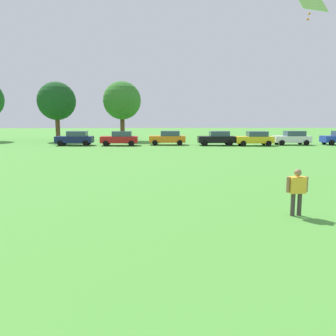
{
  "coord_description": "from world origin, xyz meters",
  "views": [
    {
      "loc": [
        2.29,
        -0.36,
        3.24
      ],
      "look_at": [
        2.57,
        9.4,
        1.81
      ],
      "focal_mm": 36.74,
      "sensor_mm": 36.0,
      "label": 1
    }
  ],
  "objects_px": {
    "tree_center": "(57,101)",
    "kite": "(311,3)",
    "parked_car_yellow_4": "(255,138)",
    "tree_far_right": "(122,101)",
    "parked_car_orange_2": "(168,138)",
    "adult_bystander": "(297,188)",
    "parked_car_white_5": "(292,138)",
    "parked_car_navy_0": "(75,138)",
    "parked_car_black_3": "(217,138)",
    "parked_car_red_1": "(120,138)"
  },
  "relations": [
    {
      "from": "tree_center",
      "to": "kite",
      "type": "bearing_deg",
      "value": -59.35
    },
    {
      "from": "parked_car_yellow_4",
      "to": "tree_far_right",
      "type": "bearing_deg",
      "value": -30.48
    },
    {
      "from": "parked_car_orange_2",
      "to": "parked_car_yellow_4",
      "type": "bearing_deg",
      "value": 171.84
    },
    {
      "from": "adult_bystander",
      "to": "parked_car_white_5",
      "type": "bearing_deg",
      "value": 63.72
    },
    {
      "from": "parked_car_navy_0",
      "to": "parked_car_white_5",
      "type": "distance_m",
      "value": 25.92
    },
    {
      "from": "adult_bystander",
      "to": "parked_car_black_3",
      "type": "distance_m",
      "value": 29.63
    },
    {
      "from": "parked_car_navy_0",
      "to": "parked_car_orange_2",
      "type": "distance_m",
      "value": 10.97
    },
    {
      "from": "adult_bystander",
      "to": "parked_car_red_1",
      "type": "xyz_separation_m",
      "value": [
        -9.05,
        29.56,
        -0.08
      ]
    },
    {
      "from": "kite",
      "to": "parked_car_yellow_4",
      "type": "relative_size",
      "value": 0.34
    },
    {
      "from": "adult_bystander",
      "to": "parked_car_white_5",
      "type": "distance_m",
      "value": 32.07
    },
    {
      "from": "parked_car_navy_0",
      "to": "parked_car_black_3",
      "type": "relative_size",
      "value": 1.0
    },
    {
      "from": "parked_car_white_5",
      "to": "parked_car_yellow_4",
      "type": "bearing_deg",
      "value": 11.48
    },
    {
      "from": "adult_bystander",
      "to": "parked_car_red_1",
      "type": "relative_size",
      "value": 0.37
    },
    {
      "from": "kite",
      "to": "parked_car_yellow_4",
      "type": "xyz_separation_m",
      "value": [
        5.11,
        25.39,
        -7.0
      ]
    },
    {
      "from": "kite",
      "to": "parked_car_navy_0",
      "type": "xyz_separation_m",
      "value": [
        -15.99,
        26.36,
        -7.0
      ]
    },
    {
      "from": "parked_car_orange_2",
      "to": "parked_car_black_3",
      "type": "height_order",
      "value": "same"
    },
    {
      "from": "parked_car_black_3",
      "to": "tree_far_right",
      "type": "bearing_deg",
      "value": -36.9
    },
    {
      "from": "kite",
      "to": "parked_car_black_3",
      "type": "bearing_deg",
      "value": 88.29
    },
    {
      "from": "parked_car_navy_0",
      "to": "parked_car_black_3",
      "type": "xyz_separation_m",
      "value": [
        16.76,
        -0.37,
        0.0
      ]
    },
    {
      "from": "parked_car_yellow_4",
      "to": "parked_car_white_5",
      "type": "relative_size",
      "value": 1.0
    },
    {
      "from": "parked_car_navy_0",
      "to": "tree_center",
      "type": "xyz_separation_m",
      "value": [
        -4.2,
        7.72,
        4.64
      ]
    },
    {
      "from": "parked_car_navy_0",
      "to": "tree_center",
      "type": "relative_size",
      "value": 0.53
    },
    {
      "from": "parked_car_orange_2",
      "to": "parked_car_yellow_4",
      "type": "height_order",
      "value": "same"
    },
    {
      "from": "parked_car_black_3",
      "to": "tree_center",
      "type": "height_order",
      "value": "tree_center"
    },
    {
      "from": "parked_car_red_1",
      "to": "tree_center",
      "type": "distance_m",
      "value": 13.3
    },
    {
      "from": "parked_car_red_1",
      "to": "parked_car_black_3",
      "type": "relative_size",
      "value": 1.0
    },
    {
      "from": "parked_car_yellow_4",
      "to": "tree_far_right",
      "type": "distance_m",
      "value": 19.62
    },
    {
      "from": "parked_car_navy_0",
      "to": "tree_far_right",
      "type": "distance_m",
      "value": 10.97
    },
    {
      "from": "adult_bystander",
      "to": "tree_center",
      "type": "bearing_deg",
      "value": 111.11
    },
    {
      "from": "parked_car_red_1",
      "to": "tree_far_right",
      "type": "bearing_deg",
      "value": -86.19
    },
    {
      "from": "parked_car_red_1",
      "to": "tree_center",
      "type": "xyz_separation_m",
      "value": [
        -9.5,
        8.06,
        4.64
      ]
    },
    {
      "from": "parked_car_navy_0",
      "to": "parked_car_orange_2",
      "type": "relative_size",
      "value": 1.0
    },
    {
      "from": "parked_car_white_5",
      "to": "kite",
      "type": "bearing_deg",
      "value": 69.36
    },
    {
      "from": "adult_bystander",
      "to": "parked_car_black_3",
      "type": "xyz_separation_m",
      "value": [
        2.41,
        29.53,
        -0.08
      ]
    },
    {
      "from": "parked_car_black_3",
      "to": "parked_car_yellow_4",
      "type": "relative_size",
      "value": 1.0
    },
    {
      "from": "parked_car_black_3",
      "to": "parked_car_yellow_4",
      "type": "bearing_deg",
      "value": 172.18
    },
    {
      "from": "parked_car_red_1",
      "to": "tree_far_right",
      "type": "xyz_separation_m",
      "value": [
        -0.6,
        9.02,
        4.77
      ]
    },
    {
      "from": "adult_bystander",
      "to": "tree_center",
      "type": "relative_size",
      "value": 0.19
    },
    {
      "from": "kite",
      "to": "tree_far_right",
      "type": "relative_size",
      "value": 0.17
    },
    {
      "from": "parked_car_navy_0",
      "to": "tree_far_right",
      "type": "xyz_separation_m",
      "value": [
        4.7,
        8.68,
        4.77
      ]
    },
    {
      "from": "adult_bystander",
      "to": "parked_car_orange_2",
      "type": "distance_m",
      "value": 30.58
    },
    {
      "from": "parked_car_navy_0",
      "to": "parked_car_black_3",
      "type": "bearing_deg",
      "value": 178.72
    },
    {
      "from": "parked_car_orange_2",
      "to": "tree_far_right",
      "type": "bearing_deg",
      "value": -52.65
    },
    {
      "from": "parked_car_navy_0",
      "to": "parked_car_yellow_4",
      "type": "bearing_deg",
      "value": 177.37
    },
    {
      "from": "parked_car_red_1",
      "to": "parked_car_white_5",
      "type": "bearing_deg",
      "value": -179.03
    },
    {
      "from": "parked_car_black_3",
      "to": "parked_car_white_5",
      "type": "height_order",
      "value": "same"
    },
    {
      "from": "adult_bystander",
      "to": "parked_car_orange_2",
      "type": "bearing_deg",
      "value": 91.23
    },
    {
      "from": "parked_car_orange_2",
      "to": "parked_car_yellow_4",
      "type": "xyz_separation_m",
      "value": [
        10.14,
        -1.45,
        0.0
      ]
    },
    {
      "from": "parked_car_orange_2",
      "to": "parked_car_navy_0",
      "type": "bearing_deg",
      "value": 2.53
    },
    {
      "from": "parked_car_yellow_4",
      "to": "tree_center",
      "type": "height_order",
      "value": "tree_center"
    }
  ]
}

